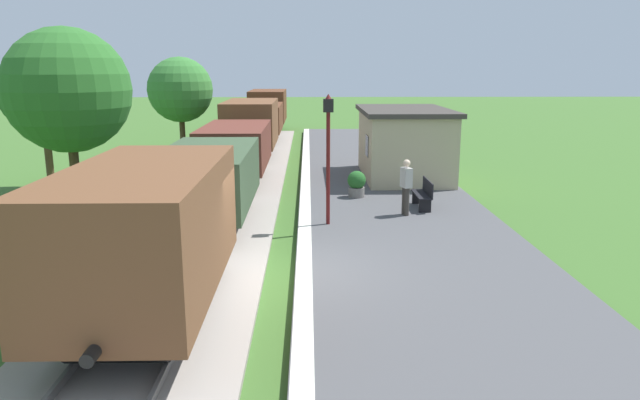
# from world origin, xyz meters

# --- Properties ---
(ground_plane) EXTENTS (160.00, 160.00, 0.00)m
(ground_plane) POSITION_xyz_m (0.00, 0.00, 0.00)
(ground_plane) COLOR #3D6628
(platform_slab) EXTENTS (6.00, 60.00, 0.25)m
(platform_slab) POSITION_xyz_m (3.20, 0.00, 0.12)
(platform_slab) COLOR #4C4C4F
(platform_slab) RESTS_ON ground
(platform_edge_stripe) EXTENTS (0.36, 60.00, 0.01)m
(platform_edge_stripe) POSITION_xyz_m (0.40, 0.00, 0.25)
(platform_edge_stripe) COLOR silver
(platform_edge_stripe) RESTS_ON platform_slab
(track_ballast) EXTENTS (3.80, 60.00, 0.12)m
(track_ballast) POSITION_xyz_m (-2.40, 0.00, 0.06)
(track_ballast) COLOR #9E9389
(track_ballast) RESTS_ON ground
(rail_near) EXTENTS (0.07, 60.00, 0.14)m
(rail_near) POSITION_xyz_m (-1.68, 0.00, 0.19)
(rail_near) COLOR slate
(rail_near) RESTS_ON track_ballast
(rail_far) EXTENTS (0.07, 60.00, 0.14)m
(rail_far) POSITION_xyz_m (-3.12, 0.00, 0.19)
(rail_far) COLOR slate
(rail_far) RESTS_ON track_ballast
(freight_train) EXTENTS (2.50, 39.20, 2.72)m
(freight_train) POSITION_xyz_m (-2.40, 14.40, 1.55)
(freight_train) COLOR brown
(freight_train) RESTS_ON rail_near
(station_hut) EXTENTS (3.50, 5.80, 2.78)m
(station_hut) POSITION_xyz_m (4.40, 11.26, 1.65)
(station_hut) COLOR tan
(station_hut) RESTS_ON platform_slab
(bench_near_hut) EXTENTS (0.42, 1.50, 0.91)m
(bench_near_hut) POSITION_xyz_m (4.20, 5.80, 0.72)
(bench_near_hut) COLOR black
(bench_near_hut) RESTS_ON platform_slab
(person_waiting) EXTENTS (0.35, 0.44, 1.71)m
(person_waiting) POSITION_xyz_m (3.46, 4.90, 1.18)
(person_waiting) COLOR #38332D
(person_waiting) RESTS_ON platform_slab
(potted_planter) EXTENTS (0.64, 0.64, 0.92)m
(potted_planter) POSITION_xyz_m (2.18, 7.45, 0.72)
(potted_planter) COLOR slate
(potted_planter) RESTS_ON platform_slab
(lamp_post_near) EXTENTS (0.28, 0.28, 3.70)m
(lamp_post_near) POSITION_xyz_m (1.07, 3.90, 2.80)
(lamp_post_near) COLOR #591414
(lamp_post_near) RESTS_ON platform_slab
(tree_trackside_mid) EXTENTS (3.59, 3.59, 5.80)m
(tree_trackside_mid) POSITION_xyz_m (-6.41, 4.86, 4.00)
(tree_trackside_mid) COLOR #4C3823
(tree_trackside_mid) RESTS_ON ground
(tree_trackside_far) EXTENTS (3.15, 3.15, 5.35)m
(tree_trackside_far) POSITION_xyz_m (-9.39, 9.93, 3.76)
(tree_trackside_far) COLOR #4C3823
(tree_trackside_far) RESTS_ON ground
(tree_field_left) EXTENTS (3.26, 3.26, 5.16)m
(tree_field_left) POSITION_xyz_m (-5.92, 17.67, 3.52)
(tree_field_left) COLOR #4C3823
(tree_field_left) RESTS_ON ground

